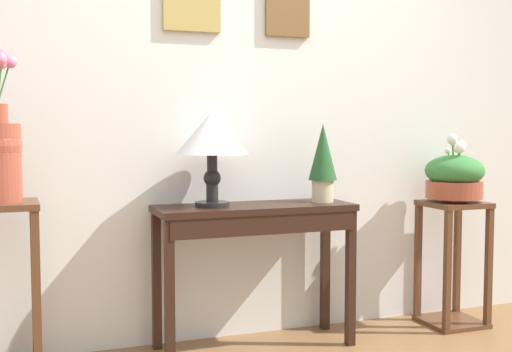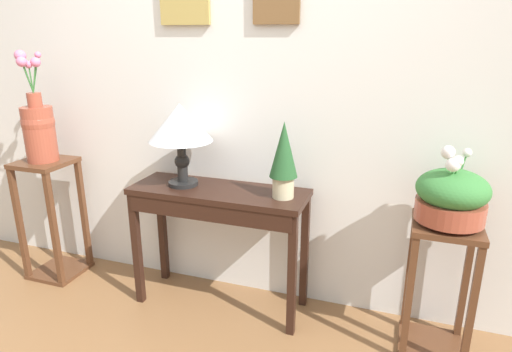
{
  "view_description": "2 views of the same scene",
  "coord_description": "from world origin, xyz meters",
  "px_view_note": "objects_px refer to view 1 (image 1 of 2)",
  "views": [
    {
      "loc": [
        -1.26,
        -1.96,
        1.19
      ],
      "look_at": [
        -0.07,
        1.24,
        0.94
      ],
      "focal_mm": 45.81,
      "sensor_mm": 36.0,
      "label": 1
    },
    {
      "loc": [
        0.96,
        -0.96,
        1.65
      ],
      "look_at": [
        0.16,
        1.35,
        0.87
      ],
      "focal_mm": 30.87,
      "sensor_mm": 36.0,
      "label": 2
    }
  ],
  "objects_px": {
    "pedestal_stand_right": "(453,263)",
    "planter_bowl_wide_right": "(454,177)",
    "table_lamp": "(212,137)",
    "pedestal_stand_left": "(3,292)",
    "potted_plant_on_console": "(323,159)",
    "console_table": "(256,229)"
  },
  "relations": [
    {
      "from": "console_table",
      "to": "table_lamp",
      "type": "bearing_deg",
      "value": 174.68
    },
    {
      "from": "console_table",
      "to": "table_lamp",
      "type": "xyz_separation_m",
      "value": [
        -0.23,
        0.02,
        0.49
      ]
    },
    {
      "from": "pedestal_stand_left",
      "to": "pedestal_stand_right",
      "type": "relative_size",
      "value": 1.13
    },
    {
      "from": "table_lamp",
      "to": "pedestal_stand_right",
      "type": "xyz_separation_m",
      "value": [
        1.5,
        -0.03,
        -0.77
      ]
    },
    {
      "from": "console_table",
      "to": "pedestal_stand_right",
      "type": "distance_m",
      "value": 1.29
    },
    {
      "from": "potted_plant_on_console",
      "to": "planter_bowl_wide_right",
      "type": "xyz_separation_m",
      "value": [
        0.86,
        -0.02,
        -0.12
      ]
    },
    {
      "from": "pedestal_stand_left",
      "to": "pedestal_stand_right",
      "type": "xyz_separation_m",
      "value": [
        2.53,
        0.01,
        -0.05
      ]
    },
    {
      "from": "pedestal_stand_left",
      "to": "pedestal_stand_right",
      "type": "bearing_deg",
      "value": 0.12
    },
    {
      "from": "planter_bowl_wide_right",
      "to": "potted_plant_on_console",
      "type": "bearing_deg",
      "value": 178.7
    },
    {
      "from": "table_lamp",
      "to": "potted_plant_on_console",
      "type": "bearing_deg",
      "value": -0.84
    },
    {
      "from": "potted_plant_on_console",
      "to": "pedestal_stand_left",
      "type": "bearing_deg",
      "value": -179.17
    },
    {
      "from": "table_lamp",
      "to": "pedestal_stand_right",
      "type": "distance_m",
      "value": 1.68
    },
    {
      "from": "potted_plant_on_console",
      "to": "planter_bowl_wide_right",
      "type": "height_order",
      "value": "potted_plant_on_console"
    },
    {
      "from": "pedestal_stand_right",
      "to": "planter_bowl_wide_right",
      "type": "xyz_separation_m",
      "value": [
        -0.0,
        -0.0,
        0.53
      ]
    },
    {
      "from": "table_lamp",
      "to": "pedestal_stand_left",
      "type": "distance_m",
      "value": 1.26
    },
    {
      "from": "table_lamp",
      "to": "console_table",
      "type": "bearing_deg",
      "value": -5.32
    },
    {
      "from": "potted_plant_on_console",
      "to": "pedestal_stand_left",
      "type": "relative_size",
      "value": 0.51
    },
    {
      "from": "potted_plant_on_console",
      "to": "pedestal_stand_right",
      "type": "distance_m",
      "value": 1.08
    },
    {
      "from": "console_table",
      "to": "planter_bowl_wide_right",
      "type": "distance_m",
      "value": 1.29
    },
    {
      "from": "potted_plant_on_console",
      "to": "planter_bowl_wide_right",
      "type": "relative_size",
      "value": 1.07
    },
    {
      "from": "console_table",
      "to": "pedestal_stand_left",
      "type": "height_order",
      "value": "pedestal_stand_left"
    },
    {
      "from": "table_lamp",
      "to": "pedestal_stand_left",
      "type": "relative_size",
      "value": 0.58
    }
  ]
}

